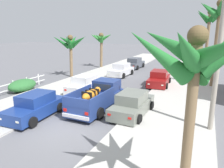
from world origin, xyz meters
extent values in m
plane|color=slate|center=(0.00, 0.00, 0.00)|extent=(160.00, 160.00, 0.00)
cube|color=#B2AFA8|center=(-5.03, 12.00, 0.06)|extent=(5.15, 60.00, 0.12)
cube|color=#B2AFA8|center=(5.03, 12.00, 0.06)|extent=(5.15, 60.00, 0.12)
cube|color=silver|center=(-3.86, 12.00, 0.05)|extent=(0.16, 60.00, 0.10)
cube|color=silver|center=(3.86, 12.00, 0.05)|extent=(0.16, 60.00, 0.10)
cube|color=navy|center=(0.14, 3.56, 0.60)|extent=(1.98, 5.12, 0.80)
cube|color=navy|center=(0.16, 5.16, 1.40)|extent=(1.74, 1.52, 0.80)
cube|color=#283342|center=(0.15, 4.40, 1.42)|extent=(1.38, 0.08, 0.44)
cube|color=#283342|center=(0.17, 5.92, 1.42)|extent=(1.46, 0.08, 0.48)
cube|color=navy|center=(-0.78, 2.71, 1.28)|extent=(0.14, 3.30, 0.56)
cube|color=navy|center=(1.04, 2.69, 1.28)|extent=(0.14, 3.30, 0.56)
cube|color=navy|center=(0.11, 1.05, 1.28)|extent=(1.88, 0.12, 0.56)
cube|color=silver|center=(0.11, 0.96, 0.44)|extent=(1.83, 0.14, 0.20)
cylinder|color=black|center=(-0.82, 5.10, 0.38)|extent=(0.27, 0.76, 0.76)
cylinder|color=black|center=(1.14, 5.08, 0.38)|extent=(0.27, 0.76, 0.76)
cylinder|color=black|center=(-0.86, 2.17, 0.38)|extent=(0.27, 0.76, 0.76)
cylinder|color=black|center=(1.10, 2.14, 0.38)|extent=(0.27, 0.76, 0.76)
cube|color=red|center=(-0.64, 1.00, 0.74)|extent=(0.22, 0.04, 0.18)
cube|color=red|center=(0.86, 0.98, 0.74)|extent=(0.22, 0.04, 0.18)
ellipsoid|color=orange|center=(0.13, 2.74, 1.30)|extent=(0.72, 1.71, 0.60)
sphere|color=orange|center=(0.14, 3.69, 1.38)|extent=(0.44, 0.44, 0.44)
cube|color=black|center=(0.12, 2.27, 1.30)|extent=(0.72, 0.13, 0.61)
cube|color=black|center=(0.13, 2.74, 1.30)|extent=(0.72, 0.13, 0.61)
cube|color=black|center=(0.13, 3.21, 1.30)|extent=(0.72, 0.13, 0.61)
cube|color=navy|center=(-2.77, 0.81, 0.54)|extent=(1.93, 4.27, 0.72)
cube|color=navy|center=(-2.77, 0.91, 1.22)|extent=(1.60, 2.16, 0.64)
cube|color=#283342|center=(-2.73, -0.06, 1.20)|extent=(1.37, 0.14, 0.52)
cube|color=#283342|center=(-2.81, 1.88, 1.20)|extent=(1.34, 0.13, 0.50)
cylinder|color=black|center=(-1.81, -0.46, 0.32)|extent=(0.25, 0.65, 0.64)
cylinder|color=black|center=(-3.62, -0.53, 0.32)|extent=(0.25, 0.65, 0.64)
cylinder|color=black|center=(-1.92, 2.15, 0.32)|extent=(0.25, 0.65, 0.64)
cylinder|color=black|center=(-3.72, 2.07, 0.32)|extent=(0.25, 0.65, 0.64)
cube|color=red|center=(-2.22, 2.94, 0.64)|extent=(0.20, 0.05, 0.12)
cube|color=white|center=(-2.07, -1.28, 0.61)|extent=(0.20, 0.05, 0.10)
cube|color=red|center=(-3.49, 2.89, 0.64)|extent=(0.20, 0.05, 0.12)
cube|color=white|center=(-3.30, -1.33, 0.61)|extent=(0.20, 0.05, 0.10)
cube|color=slate|center=(2.69, 3.69, 0.54)|extent=(1.90, 4.26, 0.72)
cube|color=slate|center=(2.69, 3.59, 1.22)|extent=(1.59, 2.15, 0.64)
cube|color=#283342|center=(2.72, 4.56, 1.20)|extent=(1.37, 0.13, 0.52)
cube|color=#283342|center=(2.66, 2.62, 1.20)|extent=(1.34, 0.12, 0.50)
cylinder|color=black|center=(1.83, 5.02, 0.32)|extent=(0.24, 0.65, 0.64)
cylinder|color=black|center=(3.64, 4.97, 0.32)|extent=(0.24, 0.65, 0.64)
cylinder|color=black|center=(1.75, 2.42, 0.32)|extent=(0.24, 0.65, 0.64)
cylinder|color=black|center=(3.55, 2.36, 0.32)|extent=(0.24, 0.65, 0.64)
cube|color=red|center=(1.99, 1.61, 0.64)|extent=(0.20, 0.05, 0.12)
cube|color=white|center=(2.15, 5.82, 0.61)|extent=(0.20, 0.05, 0.10)
cube|color=red|center=(3.26, 1.56, 0.64)|extent=(0.20, 0.05, 0.12)
cube|color=white|center=(3.38, 5.78, 0.61)|extent=(0.20, 0.05, 0.10)
cube|color=silver|center=(-2.64, 15.13, 0.54)|extent=(1.97, 4.28, 0.72)
cube|color=silver|center=(-2.63, 15.23, 1.22)|extent=(1.63, 2.17, 0.64)
cube|color=#283342|center=(-2.68, 14.26, 1.20)|extent=(1.37, 0.15, 0.52)
cube|color=#283342|center=(-2.58, 16.20, 1.20)|extent=(1.34, 0.15, 0.50)
cylinder|color=black|center=(-1.80, 13.78, 0.32)|extent=(0.25, 0.65, 0.64)
cylinder|color=black|center=(-3.60, 13.87, 0.32)|extent=(0.25, 0.65, 0.64)
cylinder|color=black|center=(-1.67, 16.38, 0.32)|extent=(0.25, 0.65, 0.64)
cylinder|color=black|center=(-3.47, 16.47, 0.32)|extent=(0.25, 0.65, 0.64)
cube|color=red|center=(-1.90, 17.20, 0.64)|extent=(0.20, 0.05, 0.12)
cube|color=white|center=(-2.13, 12.99, 0.61)|extent=(0.20, 0.05, 0.10)
cube|color=red|center=(-3.16, 17.27, 0.64)|extent=(0.20, 0.05, 0.12)
cube|color=white|center=(-3.36, 13.05, 0.61)|extent=(0.20, 0.05, 0.10)
cube|color=maroon|center=(2.67, 12.03, 0.54)|extent=(1.99, 4.29, 0.72)
cube|color=maroon|center=(2.67, 12.13, 1.22)|extent=(1.63, 2.18, 0.64)
cube|color=#283342|center=(2.72, 11.16, 1.20)|extent=(1.37, 0.16, 0.52)
cube|color=#283342|center=(2.61, 13.10, 1.20)|extent=(1.34, 0.15, 0.50)
cylinder|color=black|center=(3.64, 10.78, 0.32)|extent=(0.26, 0.65, 0.64)
cylinder|color=black|center=(1.84, 10.68, 0.32)|extent=(0.26, 0.65, 0.64)
cylinder|color=black|center=(3.50, 13.38, 0.32)|extent=(0.26, 0.65, 0.64)
cylinder|color=black|center=(1.70, 13.28, 0.32)|extent=(0.26, 0.65, 0.64)
cube|color=red|center=(3.19, 14.18, 0.64)|extent=(0.20, 0.05, 0.12)
cube|color=white|center=(3.40, 9.96, 0.61)|extent=(0.20, 0.05, 0.10)
cube|color=red|center=(1.92, 14.11, 0.64)|extent=(0.20, 0.05, 0.12)
cube|color=white|center=(2.17, 9.89, 0.61)|extent=(0.20, 0.05, 0.10)
cube|color=silver|center=(-2.88, 7.07, 0.54)|extent=(1.76, 4.20, 0.72)
cube|color=silver|center=(-2.88, 6.97, 1.22)|extent=(1.52, 2.10, 0.64)
cube|color=#283342|center=(-2.88, 7.94, 1.20)|extent=(1.37, 0.08, 0.52)
cube|color=#283342|center=(-2.88, 6.00, 1.20)|extent=(1.34, 0.08, 0.50)
cylinder|color=black|center=(-3.78, 8.37, 0.32)|extent=(0.22, 0.64, 0.64)
cylinder|color=black|center=(-1.97, 8.37, 0.32)|extent=(0.22, 0.64, 0.64)
cylinder|color=black|center=(-3.78, 5.77, 0.32)|extent=(0.22, 0.64, 0.64)
cylinder|color=black|center=(-1.97, 5.77, 0.32)|extent=(0.22, 0.64, 0.64)
cube|color=red|center=(-3.51, 4.96, 0.64)|extent=(0.20, 0.04, 0.12)
cube|color=white|center=(-3.49, 9.18, 0.61)|extent=(0.20, 0.04, 0.10)
cube|color=red|center=(-2.24, 4.96, 0.64)|extent=(0.20, 0.04, 0.12)
cube|color=white|center=(-2.26, 9.18, 0.61)|extent=(0.20, 0.04, 0.10)
cube|color=#474C56|center=(-2.90, 21.25, 0.54)|extent=(1.95, 4.28, 0.72)
cube|color=#474C56|center=(-2.90, 21.15, 1.22)|extent=(1.61, 2.17, 0.64)
cube|color=#283342|center=(-2.86, 22.12, 1.20)|extent=(1.37, 0.14, 0.52)
cube|color=#283342|center=(-2.95, 20.18, 1.20)|extent=(1.34, 0.14, 0.50)
cylinder|color=black|center=(-3.74, 22.59, 0.32)|extent=(0.25, 0.65, 0.64)
cylinder|color=black|center=(-1.94, 22.51, 0.32)|extent=(0.25, 0.65, 0.64)
cylinder|color=black|center=(-3.86, 19.99, 0.32)|extent=(0.25, 0.65, 0.64)
cylinder|color=black|center=(-2.06, 19.91, 0.32)|extent=(0.25, 0.65, 0.64)
cube|color=red|center=(-3.63, 19.17, 0.64)|extent=(0.20, 0.05, 0.12)
cube|color=white|center=(-3.42, 23.39, 0.61)|extent=(0.20, 0.05, 0.10)
cube|color=red|center=(-2.36, 19.11, 0.64)|extent=(0.20, 0.05, 0.12)
cube|color=white|center=(-2.19, 23.33, 0.61)|extent=(0.20, 0.05, 0.10)
cylinder|color=brown|center=(6.52, -2.56, 2.59)|extent=(0.31, 0.37, 5.18)
cone|color=#23702D|center=(7.06, -1.67, 4.62)|extent=(1.50, 1.97, 1.74)
cone|color=#23702D|center=(6.33, -1.70, 4.71)|extent=(0.91, 1.79, 1.56)
cone|color=#23702D|center=(5.67, -2.10, 4.94)|extent=(2.02, 1.43, 1.19)
cone|color=#23702D|center=(5.65, -3.07, 4.67)|extent=(1.95, 1.48, 1.66)
cone|color=#23702D|center=(6.36, -3.51, 4.86)|extent=(0.87, 2.05, 1.34)
cone|color=#23702D|center=(7.11, -3.37, 4.90)|extent=(1.68, 2.00, 1.27)
sphere|color=brown|center=(6.52, -2.56, 5.18)|extent=(0.55, 0.55, 0.55)
cylinder|color=brown|center=(-7.86, 12.18, 2.32)|extent=(0.35, 0.53, 4.65)
cone|color=#196023|center=(-6.79, 12.14, 4.27)|extent=(2.20, 0.64, 1.45)
cone|color=#196023|center=(-7.29, 13.08, 4.18)|extent=(1.60, 2.07, 1.59)
cone|color=#196023|center=(-7.96, 13.00, 4.34)|extent=(0.77, 1.77, 1.28)
cone|color=#196023|center=(-8.51, 12.64, 4.31)|extent=(1.66, 1.40, 1.33)
cone|color=#196023|center=(-8.76, 11.66, 4.14)|extent=(2.04, 1.50, 1.65)
cone|color=#196023|center=(-7.93, 11.26, 4.39)|extent=(0.71, 1.97, 1.21)
cone|color=#196023|center=(-7.37, 11.24, 4.15)|extent=(1.45, 2.11, 1.64)
sphere|color=brown|center=(-7.86, 12.18, 4.64)|extent=(0.63, 0.63, 0.63)
cylinder|color=brown|center=(7.52, 13.74, 3.89)|extent=(0.42, 0.54, 7.79)
cone|color=#23702D|center=(7.38, 14.53, 7.39)|extent=(0.82, 1.66, 1.43)
cone|color=#23702D|center=(6.68, 14.05, 7.37)|extent=(1.85, 1.14, 1.49)
cone|color=#23702D|center=(6.54, 13.45, 7.24)|extent=(2.00, 1.10, 1.73)
cone|color=#23702D|center=(7.47, 12.67, 7.41)|extent=(0.64, 2.19, 1.44)
sphere|color=brown|center=(7.52, 13.74, 7.78)|extent=(0.76, 0.76, 0.76)
cylinder|color=brown|center=(-7.65, 19.70, 2.40)|extent=(0.39, 0.62, 4.82)
cone|color=#2D7F33|center=(-6.73, 19.53, 4.53)|extent=(2.01, 0.91, 1.26)
cone|color=#2D7F33|center=(-7.16, 20.35, 4.55)|extent=(1.48, 1.71, 1.21)
cone|color=#2D7F33|center=(-7.88, 20.69, 4.49)|extent=(1.01, 2.15, 1.34)
cone|color=#2D7F33|center=(-8.57, 20.12, 4.46)|extent=(2.10, 1.36, 1.40)
cone|color=#2D7F33|center=(-8.41, 19.41, 4.47)|extent=(1.75, 1.11, 1.34)
cone|color=#2D7F33|center=(-7.73, 18.92, 4.59)|extent=(0.71, 1.70, 1.15)
cone|color=#2D7F33|center=(-7.24, 19.03, 4.41)|extent=(1.30, 1.64, 1.42)
sphere|color=brown|center=(-7.65, 19.70, 4.81)|extent=(0.69, 0.69, 0.69)
cylinder|color=brown|center=(6.68, 18.75, 3.73)|extent=(0.34, 0.42, 7.47)
cone|color=#196023|center=(7.59, 18.75, 7.01)|extent=(1.79, 0.58, 1.55)
cone|color=#196023|center=(6.97, 19.61, 7.22)|extent=(1.14, 1.97, 1.21)
cone|color=#196023|center=(5.92, 19.42, 6.99)|extent=(1.86, 1.73, 1.60)
cone|color=#196023|center=(6.00, 18.05, 7.07)|extent=(1.78, 1.81, 1.47)
cone|color=#196023|center=(7.04, 17.89, 7.07)|extent=(1.24, 1.96, 1.47)
sphere|color=brown|center=(6.68, 18.75, 7.46)|extent=(0.61, 0.61, 0.61)
cylinder|color=#9E9384|center=(7.33, 3.17, 4.68)|extent=(0.26, 0.26, 9.37)
cube|color=white|center=(-8.69, 4.32, 0.85)|extent=(0.06, 8.10, 0.08)
cube|color=white|center=(-8.69, 4.32, 0.35)|extent=(0.06, 8.10, 0.08)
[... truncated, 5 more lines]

